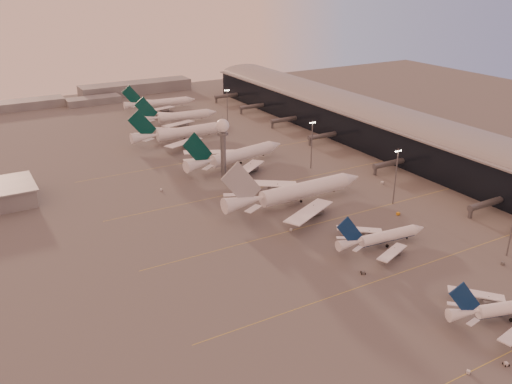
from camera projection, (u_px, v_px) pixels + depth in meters
ground at (384, 301)px, 167.22m from camera, size 700.00×700.00×0.00m
taxiway_markings at (346, 215)px, 225.89m from camera, size 180.00×185.25×0.02m
terminal at (397, 133)px, 301.02m from camera, size 57.00×362.00×23.04m
radar_tower at (223, 137)px, 257.68m from camera, size 6.40×6.40×31.10m
mast_b at (396, 174)px, 231.33m from camera, size 3.60×0.56×25.00m
mast_c at (312, 143)px, 273.11m from camera, size 3.60×0.56×25.00m
mast_d at (227, 107)px, 344.32m from camera, size 3.60×0.56×25.00m
distant_horizon at (104, 93)px, 427.52m from camera, size 165.00×37.50×9.00m
narrowbody_near at (505, 310)px, 157.55m from camera, size 37.06×29.14×14.88m
narrowbody_mid at (382, 239)px, 198.94m from camera, size 39.39×31.33×15.39m
widebody_white at (296, 195)px, 234.31m from camera, size 70.63×56.60×24.85m
greentail_a at (236, 158)px, 280.54m from camera, size 62.44×49.99×22.87m
greentail_b at (181, 135)px, 320.16m from camera, size 61.53×49.71×22.35m
greentail_c at (178, 118)px, 357.11m from camera, size 55.66×44.84×20.21m
greentail_d at (161, 105)px, 393.58m from camera, size 53.88×43.39×19.56m
gsv_truck_a at (469, 370)px, 137.29m from camera, size 5.05×3.79×1.94m
gsv_tug_near at (506, 364)px, 140.01m from camera, size 2.61×3.40×0.86m
gsv_catering_a at (504, 259)px, 187.18m from camera, size 5.63×3.71×4.25m
gsv_tug_mid at (363, 273)px, 181.96m from camera, size 3.94×3.39×0.97m
gsv_truck_b at (399, 212)px, 225.31m from camera, size 6.06×2.41×2.43m
gsv_truck_c at (291, 228)px, 211.77m from camera, size 5.02×4.86×2.08m
gsv_catering_b at (383, 179)px, 257.29m from camera, size 6.11×3.57×4.71m
gsv_tug_far at (254, 180)px, 260.90m from camera, size 4.39×4.29×1.10m
gsv_truck_d at (161, 188)px, 250.01m from camera, size 3.46×5.33×2.03m
gsv_tug_hangar at (254, 148)px, 308.30m from camera, size 4.13×3.09×1.05m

